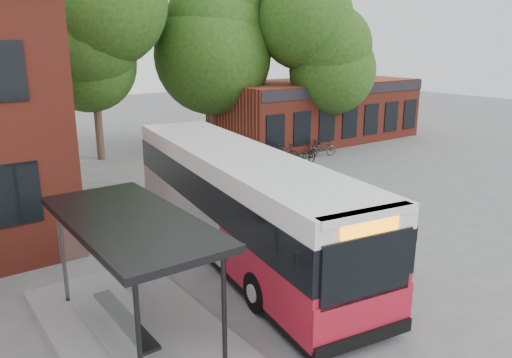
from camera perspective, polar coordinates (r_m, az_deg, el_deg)
ground at (r=15.17m, az=1.16°, el=-10.20°), size 100.00×100.00×0.00m
shop_row at (r=34.38m, az=7.03°, el=7.77°), size 14.00×6.20×4.00m
bus_shelter at (r=11.75m, az=-13.76°, el=-10.88°), size 3.60×7.00×2.90m
bike_rail at (r=28.01m, az=3.89°, el=2.31°), size 5.20×0.10×0.38m
tree_1 at (r=29.40m, az=-18.06°, el=12.10°), size 7.92×7.92×10.40m
tree_2 at (r=31.43m, az=-5.01°, el=13.51°), size 7.92×7.92×11.00m
tree_3 at (r=31.30m, az=6.99°, el=11.87°), size 7.04×7.04×9.28m
city_bus at (r=15.87m, az=-2.13°, el=-2.65°), size 4.71×13.13×3.27m
bicycle_1 at (r=27.31m, az=2.15°, el=2.55°), size 1.55×0.64×0.90m
bicycle_2 at (r=28.18m, az=2.18°, el=2.96°), size 1.81×1.04×0.90m
bicycle_3 at (r=27.68m, az=3.20°, el=2.94°), size 1.93×1.03×1.12m
bicycle_4 at (r=27.45m, az=5.68°, el=2.62°), size 1.93×1.06×0.96m
bicycle_6 at (r=29.48m, az=7.57°, el=3.48°), size 1.95×0.97×0.98m
bicycle_7 at (r=30.26m, az=6.87°, el=3.74°), size 1.56×0.91×0.90m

